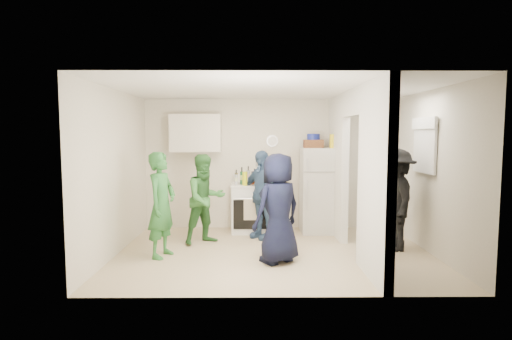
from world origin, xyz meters
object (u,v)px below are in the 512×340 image
Objects in this scene: stove at (252,208)px; yellow_cup_stack_top at (332,141)px; wicker_basket at (313,144)px; blue_bowl at (313,137)px; fridge at (319,190)px; person_nook at (396,199)px; person_green_center at (205,199)px; person_navy at (278,208)px; person_green_left at (162,205)px; person_denim at (262,194)px.

stove is 3.61× the size of yellow_cup_stack_top.
blue_bowl is (0.00, 0.00, 0.13)m from wicker_basket.
wicker_basket is at bearing 153.43° from fridge.
person_green_center is at bearing -88.84° from person_nook.
yellow_cup_stack_top reaches higher than wicker_basket.
person_navy is at bearing -115.81° from fridge.
stove is 0.60× the size of person_green_center.
stove is at bearing -179.00° from wicker_basket.
person_nook is at bearing -47.56° from wicker_basket.
fridge is 6.31× the size of yellow_cup_stack_top.
yellow_cup_stack_top is 0.16× the size of person_nook.
wicker_basket reaches higher than person_green_left.
wicker_basket is 1.40m from person_denim.
person_green_center is at bearing -115.88° from person_denim.
blue_bowl is at bearing -149.71° from person_navy.
person_denim is 0.99× the size of person_navy.
person_nook is at bearing -67.91° from person_green_left.
person_nook is at bearing -47.56° from blue_bowl.
person_navy is 0.97× the size of person_nook.
fridge reaches higher than stove.
wicker_basket is (-0.10, 0.05, 0.86)m from fridge.
fridge is at bearing -26.57° from wicker_basket.
person_denim is at bearing -68.94° from stove.
person_green_left is 1.01× the size of person_denim.
blue_bowl is 0.16× the size of person_green_center.
person_denim is (1.51, 1.07, -0.01)m from person_green_left.
fridge is at bearing 155.56° from yellow_cup_stack_top.
stove is 2.58× the size of wicker_basket.
person_navy is at bearing -112.60° from wicker_basket.
person_denim reaches higher than person_green_center.
yellow_cup_stack_top is 0.16× the size of person_green_left.
blue_bowl is at bearing 72.08° from person_denim.
stove is 3.76× the size of blue_bowl.
yellow_cup_stack_top is at bearing -18.11° from person_green_center.
person_denim is (0.18, -0.47, 0.32)m from stove.
blue_bowl is 0.15× the size of person_navy.
person_navy is at bearing -112.60° from blue_bowl.
person_green_center is 3.07m from person_nook.
stove is at bearing -23.98° from person_green_left.
person_denim is 0.96× the size of person_nook.
person_navy is at bearing -36.09° from person_denim.
person_green_center is 1.00m from person_denim.
yellow_cup_stack_top is 0.17× the size of person_green_center.
yellow_cup_stack_top is at bearing -159.82° from person_navy.
yellow_cup_stack_top is 1.62m from person_denim.
yellow_cup_stack_top reaches higher than person_denim.
fridge is 2.99m from person_green_left.
person_nook is (0.80, -1.08, -0.90)m from yellow_cup_stack_top.
stove is at bearing 174.94° from yellow_cup_stack_top.
wicker_basket reaches higher than person_denim.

